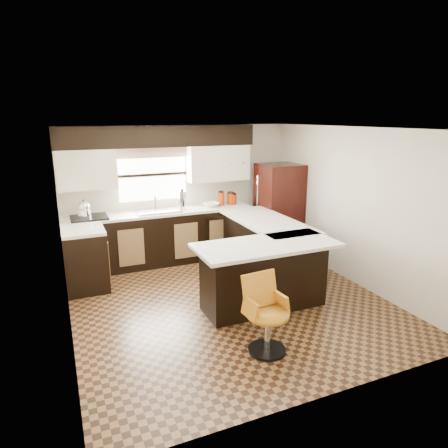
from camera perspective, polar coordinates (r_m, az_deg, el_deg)
name	(u,v)px	position (r m, az deg, el deg)	size (l,w,h in m)	color
floor	(228,301)	(5.80, 0.60, -10.91)	(4.40, 4.40, 0.00)	#49301A
ceiling	(229,128)	(5.21, 0.67, 13.51)	(4.40, 4.40, 0.00)	silver
wall_back	(180,192)	(7.40, -6.28, 4.58)	(4.40, 4.40, 0.00)	beige
wall_front	(331,279)	(3.59, 15.10, -7.56)	(4.40, 4.40, 0.00)	beige
wall_left	(61,238)	(4.95, -22.20, -1.83)	(4.40, 4.40, 0.00)	beige
wall_right	(352,206)	(6.50, 17.84, 2.44)	(4.40, 4.40, 0.00)	beige
base_cab_back	(162,238)	(7.18, -8.84, -2.01)	(3.30, 0.60, 0.90)	black
base_cab_left	(86,260)	(6.38, -19.17, -4.94)	(0.60, 0.70, 0.90)	black
counter_back	(161,212)	(7.06, -8.99, 1.65)	(3.30, 0.60, 0.04)	silver
counter_left	(83,230)	(6.24, -19.55, -0.85)	(0.60, 0.70, 0.04)	silver
soffit	(159,136)	(7.01, -9.30, 12.28)	(3.40, 0.35, 0.36)	black
upper_cab_left	(86,169)	(6.86, -19.12, 7.39)	(0.94, 0.35, 0.64)	beige
upper_cab_right	(218,163)	(7.39, -0.89, 8.72)	(1.14, 0.35, 0.64)	beige
window_pane	(153,175)	(7.20, -10.15, 6.95)	(1.20, 0.02, 0.90)	white
valance	(152,152)	(7.12, -10.22, 10.02)	(1.30, 0.06, 0.18)	#D19B93
sink	(158,211)	(7.02, -9.36, 1.88)	(0.75, 0.45, 0.03)	#B2B2B7
dishwasher	(220,237)	(7.23, -0.57, -1.88)	(0.58, 0.03, 0.78)	black
cooktop	(89,217)	(6.85, -18.72, 0.90)	(0.58, 0.50, 0.03)	black
peninsula_long	(263,250)	(6.52, 5.65, -3.70)	(0.60, 1.95, 0.90)	black
peninsula_return	(264,276)	(5.49, 5.72, -7.44)	(1.65, 0.60, 0.90)	black
counter_pen_long	(267,221)	(6.41, 6.15, 0.36)	(0.84, 1.95, 0.04)	silver
counter_pen_return	(267,245)	(5.24, 6.13, -3.04)	(1.89, 0.84, 0.04)	silver
refrigerator	(279,209)	(7.57, 7.80, 2.07)	(0.73, 0.70, 1.70)	black
bar_chair	(268,316)	(4.51, 6.31, -12.88)	(0.47, 0.47, 0.88)	#B67017
kettle	(84,208)	(6.81, -19.38, 2.12)	(0.21, 0.21, 0.29)	silver
percolator	(182,200)	(7.12, -5.97, 3.41)	(0.14, 0.14, 0.33)	silver
mixing_bowl	(211,205)	(7.33, -1.86, 2.79)	(0.29, 0.29, 0.07)	white
canister_large	(221,199)	(7.40, -0.44, 3.61)	(0.12, 0.12, 0.24)	#8B2B06
canister_med	(230,199)	(7.48, 0.93, 3.61)	(0.13, 0.13, 0.21)	#8B2B06
canister_small	(233,199)	(7.50, 1.29, 3.54)	(0.13, 0.13, 0.19)	#8B2B06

